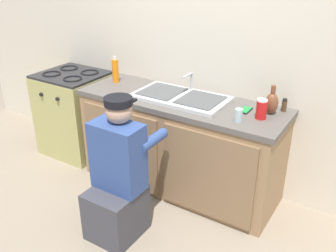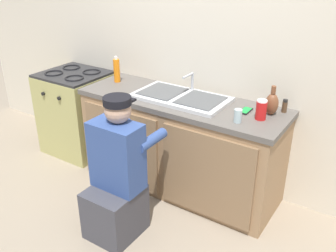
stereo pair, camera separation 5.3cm
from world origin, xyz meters
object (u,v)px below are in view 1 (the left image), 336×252
Objects in this scene: soap_bottle_orange at (115,71)px; cell_phone at (246,110)px; sink_double_basin at (181,97)px; vase_decorative at (272,103)px; spice_bottle_pepper at (284,105)px; water_glass at (238,115)px; soda_cup_red at (261,109)px; stove_range at (75,113)px; plumber_person at (118,181)px.

cell_phone is at bearing -0.17° from soap_bottle_orange.
sink_double_basin is 0.76m from vase_decorative.
vase_decorative reaches higher than spice_bottle_pepper.
spice_bottle_pepper reaches higher than water_glass.
sink_double_basin is at bearing -174.67° from cell_phone.
soap_bottle_orange is (-0.75, 0.06, 0.09)m from sink_double_basin.
vase_decorative reaches higher than soda_cup_red.
vase_decorative is 0.92× the size of soap_bottle_orange.
sink_double_basin is 0.84m from spice_bottle_pepper.
stove_range is at bearing -177.04° from vase_decorative.
water_glass is (1.88, -0.17, 0.48)m from stove_range.
vase_decorative reaches higher than stove_range.
soda_cup_red is 1.47m from soap_bottle_orange.
stove_range is 2.18m from spice_bottle_pepper.
stove_range is at bearing -179.90° from sink_double_basin.
sink_double_basin is at bearing 164.17° from water_glass.
water_glass is at bearing 43.45° from plumber_person.
plumber_person reaches higher than soda_cup_red.
stove_range is at bearing -178.31° from cell_phone.
soap_bottle_orange reaches higher than water_glass.
water_glass is at bearing -15.83° from sink_double_basin.
vase_decorative reaches higher than water_glass.
sink_double_basin is 0.71m from soda_cup_red.
soda_cup_red reaches higher than stove_range.
vase_decorative is 2.30× the size of water_glass.
water_glass is 0.44m from spice_bottle_pepper.
soda_cup_red is 0.13m from vase_decorative.
sink_double_basin is 7.62× the size of spice_bottle_pepper.
soap_bottle_orange is 1.58m from spice_bottle_pepper.
sink_double_basin is at bearing 0.10° from stove_range.
sink_double_basin is 0.90m from plumber_person.
plumber_person is at bearing -131.66° from spice_bottle_pepper.
spice_bottle_pepper is at bearing 14.06° from sink_double_basin.
vase_decorative is 0.31m from water_glass.
water_glass is at bearing -119.86° from vase_decorative.
spice_bottle_pepper is (0.07, 0.10, -0.04)m from vase_decorative.
stove_range is 5.85× the size of soda_cup_red.
soda_cup_red is 1.45× the size of spice_bottle_pepper.
plumber_person is at bearing -95.03° from sink_double_basin.
soap_bottle_orange is at bearing 128.79° from plumber_person.
soda_cup_red is (0.15, -0.08, 0.07)m from cell_phone.
soap_bottle_orange reaches higher than cell_phone.
sink_double_basin reaches higher than spice_bottle_pepper.
water_glass reaches higher than stove_range.
soda_cup_red is at bearing -0.66° from stove_range.
sink_double_basin is at bearing 84.97° from plumber_person.
soda_cup_red is at bearing 49.46° from water_glass.
soda_cup_red is 0.61× the size of soap_bottle_orange.
plumber_person is 10.52× the size of spice_bottle_pepper.
stove_range is 1.95m from water_glass.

